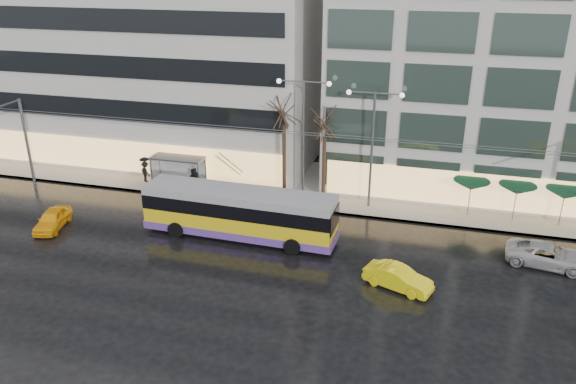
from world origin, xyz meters
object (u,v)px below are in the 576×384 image
at_px(bus_shelter, 175,164).
at_px(taxi_a, 52,219).
at_px(trolleybus, 239,214).
at_px(street_lamp_near, 303,124).

height_order(bus_shelter, taxi_a, bus_shelter).
relative_size(trolleybus, street_lamp_near, 1.42).
relative_size(bus_shelter, street_lamp_near, 0.47).
bearing_deg(trolleybus, bus_shelter, 139.38).
bearing_deg(trolleybus, street_lamp_near, 69.20).
height_order(trolleybus, street_lamp_near, street_lamp_near).
bearing_deg(taxi_a, street_lamp_near, 17.41).
distance_m(bus_shelter, street_lamp_near, 11.14).
bearing_deg(bus_shelter, trolleybus, -40.62).
height_order(bus_shelter, street_lamp_near, street_lamp_near).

